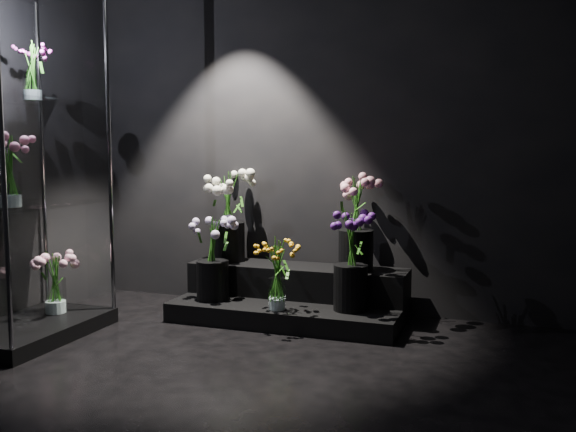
% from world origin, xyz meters
% --- Properties ---
extents(floor, '(4.00, 4.00, 0.00)m').
position_xyz_m(floor, '(0.00, 0.00, 0.00)').
color(floor, black).
rests_on(floor, ground).
extents(wall_back, '(4.00, 0.00, 4.00)m').
position_xyz_m(wall_back, '(0.00, 2.00, 1.40)').
color(wall_back, black).
rests_on(wall_back, floor).
extents(display_riser, '(1.67, 0.74, 0.37)m').
position_xyz_m(display_riser, '(-0.20, 1.67, 0.15)').
color(display_riser, black).
rests_on(display_riser, floor).
extents(display_case, '(0.63, 1.04, 2.29)m').
position_xyz_m(display_case, '(-1.67, 0.60, 1.15)').
color(display_case, black).
rests_on(display_case, floor).
extents(bouquet_orange_bells, '(0.28, 0.28, 0.54)m').
position_xyz_m(bouquet_orange_bells, '(-0.20, 1.32, 0.42)').
color(bouquet_orange_bells, white).
rests_on(bouquet_orange_bells, display_riser).
extents(bouquet_lilac, '(0.38, 0.38, 0.62)m').
position_xyz_m(bouquet_lilac, '(-0.75, 1.45, 0.50)').
color(bouquet_lilac, black).
rests_on(bouquet_lilac, display_riser).
extents(bouquet_purple, '(0.38, 0.38, 0.70)m').
position_xyz_m(bouquet_purple, '(0.29, 1.49, 0.52)').
color(bouquet_purple, black).
rests_on(bouquet_purple, display_riser).
extents(bouquet_cream_roses, '(0.49, 0.49, 0.70)m').
position_xyz_m(bouquet_cream_roses, '(-0.77, 1.78, 0.78)').
color(bouquet_cream_roses, black).
rests_on(bouquet_cream_roses, display_riser).
extents(bouquet_pink_roses, '(0.41, 0.41, 0.68)m').
position_xyz_m(bouquet_pink_roses, '(0.26, 1.75, 0.76)').
color(bouquet_pink_roses, black).
rests_on(bouquet_pink_roses, display_riser).
extents(bouquet_case_pink, '(0.29, 0.29, 0.46)m').
position_xyz_m(bouquet_case_pink, '(-1.62, 0.40, 1.13)').
color(bouquet_case_pink, white).
rests_on(bouquet_case_pink, display_case).
extents(bouquet_case_magenta, '(0.24, 0.24, 0.38)m').
position_xyz_m(bouquet_case_magenta, '(-1.69, 0.72, 1.77)').
color(bouquet_case_magenta, white).
rests_on(bouquet_case_magenta, display_case).
extents(bouquet_case_base_pink, '(0.31, 0.31, 0.44)m').
position_xyz_m(bouquet_case_base_pink, '(-1.68, 0.85, 0.34)').
color(bouquet_case_base_pink, white).
rests_on(bouquet_case_base_pink, display_case).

